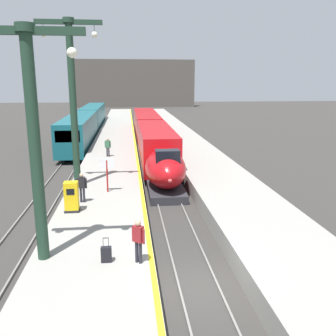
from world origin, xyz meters
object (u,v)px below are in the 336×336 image
(passenger_mid_platform, at_px, (82,185))
(ticket_machine_yellow, at_px, (72,198))
(station_column_mid, at_px, (72,90))
(departure_info_board, at_px, (107,168))
(rolling_suitcase, at_px, (106,254))
(regional_train_adjacent, at_px, (88,122))
(station_column_near, at_px, (33,124))
(highspeed_train_main, at_px, (151,135))
(passenger_near_edge, at_px, (138,238))
(passenger_far_waiting, at_px, (108,146))

(passenger_mid_platform, bearing_deg, ticket_machine_yellow, -104.23)
(station_column_mid, height_order, departure_info_board, station_column_mid)
(passenger_mid_platform, distance_m, rolling_suitcase, 7.57)
(regional_train_adjacent, bearing_deg, station_column_mid, -85.64)
(station_column_mid, distance_m, passenger_mid_platform, 6.34)
(station_column_near, bearing_deg, ticket_machine_yellow, 86.20)
(highspeed_train_main, bearing_deg, station_column_near, -102.52)
(station_column_near, relative_size, passenger_near_edge, 5.08)
(station_column_near, xyz_separation_m, passenger_mid_platform, (0.73, 6.74, -4.22))
(passenger_near_edge, xyz_separation_m, passenger_mid_platform, (-2.92, 7.53, 0.00))
(station_column_near, bearing_deg, departure_info_board, 76.76)
(station_column_mid, bearing_deg, station_column_near, -90.00)
(station_column_mid, distance_m, ticket_machine_yellow, 7.44)
(regional_train_adjacent, bearing_deg, departure_info_board, -82.12)
(station_column_near, distance_m, rolling_suitcase, 5.51)
(passenger_near_edge, distance_m, rolling_suitcase, 1.41)
(passenger_far_waiting, xyz_separation_m, rolling_suitcase, (0.90, -20.38, -0.69))
(passenger_near_edge, bearing_deg, station_column_mid, 108.12)
(regional_train_adjacent, bearing_deg, passenger_near_edge, -81.69)
(regional_train_adjacent, xyz_separation_m, station_column_near, (2.20, -39.22, 4.13))
(rolling_suitcase, distance_m, departure_info_board, 9.32)
(passenger_far_waiting, height_order, rolling_suitcase, passenger_far_waiting)
(regional_train_adjacent, distance_m, ticket_machine_yellow, 34.05)
(highspeed_train_main, bearing_deg, departure_info_board, -102.16)
(ticket_machine_yellow, bearing_deg, station_column_mid, 93.93)
(passenger_near_edge, height_order, rolling_suitcase, passenger_near_edge)
(regional_train_adjacent, distance_m, station_column_near, 39.49)
(rolling_suitcase, bearing_deg, departure_info_board, 92.45)
(station_column_mid, bearing_deg, regional_train_adjacent, 94.36)
(rolling_suitcase, bearing_deg, passenger_near_edge, -8.83)
(regional_train_adjacent, relative_size, station_column_near, 4.26)
(highspeed_train_main, bearing_deg, ticket_machine_yellow, -104.60)
(regional_train_adjacent, relative_size, passenger_mid_platform, 21.66)
(passenger_mid_platform, distance_m, passenger_far_waiting, 13.07)
(station_column_mid, xyz_separation_m, rolling_suitcase, (2.43, -10.95, -5.85))
(rolling_suitcase, height_order, ticket_machine_yellow, ticket_machine_yellow)
(passenger_near_edge, distance_m, passenger_far_waiting, 20.68)
(highspeed_train_main, xyz_separation_m, regional_train_adjacent, (-8.10, 12.64, 0.19))
(passenger_mid_platform, relative_size, ticket_machine_yellow, 1.06)
(regional_train_adjacent, height_order, passenger_near_edge, regional_train_adjacent)
(highspeed_train_main, height_order, departure_info_board, highspeed_train_main)
(passenger_near_edge, distance_m, passenger_mid_platform, 8.07)
(station_column_mid, relative_size, ticket_machine_yellow, 6.48)
(station_column_near, relative_size, rolling_suitcase, 8.75)
(station_column_near, bearing_deg, regional_train_adjacent, 93.21)
(station_column_mid, relative_size, passenger_near_edge, 6.14)
(highspeed_train_main, height_order, passenger_far_waiting, highspeed_train_main)
(station_column_mid, xyz_separation_m, passenger_far_waiting, (1.53, 9.44, -5.16))
(highspeed_train_main, relative_size, departure_info_board, 17.56)
(highspeed_train_main, xyz_separation_m, passenger_near_edge, (-2.26, -27.36, 0.11))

